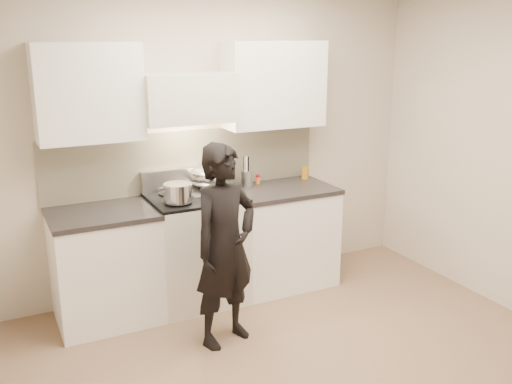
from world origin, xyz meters
TOP-DOWN VIEW (x-y plane):
  - ground_plane at (0.00, 0.00)m, footprint 4.00×4.00m
  - room_shell at (-0.06, 0.37)m, footprint 4.04×3.54m
  - stove at (-0.30, 1.42)m, footprint 0.76×0.65m
  - counter_right at (0.53, 1.43)m, footprint 0.92×0.67m
  - counter_left at (-1.08, 1.43)m, footprint 0.82×0.67m
  - wok at (-0.10, 1.57)m, footprint 0.41×0.49m
  - stock_pot at (-0.50, 1.28)m, footprint 0.32×0.25m
  - utensil_crock at (0.26, 1.60)m, footprint 0.10×0.10m
  - spice_jar at (0.40, 1.63)m, footprint 0.04×0.04m
  - oil_glass at (0.89, 1.60)m, footprint 0.07×0.07m
  - person at (-0.35, 0.68)m, footprint 0.64×0.52m

SIDE VIEW (x-z plane):
  - ground_plane at x=0.00m, z-range 0.00..0.00m
  - counter_right at x=0.53m, z-range 0.00..0.92m
  - counter_left at x=-1.08m, z-range 0.00..0.92m
  - stove at x=-0.30m, z-range 0.00..0.95m
  - person at x=-0.35m, z-range 0.00..1.52m
  - spice_jar at x=0.40m, z-range 0.92..1.01m
  - oil_glass at x=0.89m, z-range 0.92..1.04m
  - utensil_crock at x=0.26m, z-range 0.87..1.14m
  - stock_pot at x=-0.50m, z-range 0.96..1.11m
  - wok at x=-0.10m, z-range 0.91..1.23m
  - room_shell at x=-0.06m, z-range 0.25..2.95m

